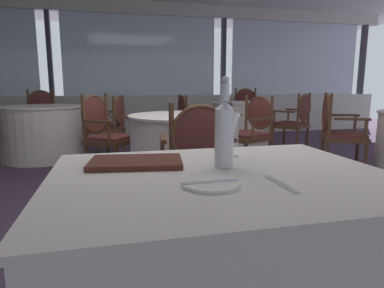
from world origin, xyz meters
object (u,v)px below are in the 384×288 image
(dining_chair_1_1, at_px, (198,156))
(dining_chair_2_2, at_px, (190,117))
(menu_book, at_px, (136,162))
(dining_chair_0_0, at_px, (111,123))
(dining_chair_3_1, at_px, (337,128))
(water_bottle, at_px, (224,131))
(side_plate, at_px, (211,184))
(dining_chair_1_2, at_px, (251,128))
(dining_chair_1_0, at_px, (104,130))
(dining_chair_0_1, at_px, (42,114))
(dining_chair_2_0, at_px, (296,118))
(dining_chair_2_1, at_px, (245,109))
(wine_glass, at_px, (232,126))

(dining_chair_1_1, height_order, dining_chair_2_2, dining_chair_1_1)
(menu_book, height_order, dining_chair_0_0, dining_chair_0_0)
(dining_chair_3_1, bearing_deg, water_bottle, -106.83)
(side_plate, bearing_deg, dining_chair_3_1, 47.23)
(dining_chair_1_2, bearing_deg, dining_chair_1_0, -30.09)
(water_bottle, xyz_separation_m, dining_chair_0_1, (-1.56, 5.05, -0.33))
(water_bottle, xyz_separation_m, dining_chair_1_2, (1.22, 2.55, -0.34))
(water_bottle, bearing_deg, dining_chair_0_1, 107.20)
(dining_chair_0_0, bearing_deg, menu_book, 110.98)
(dining_chair_3_1, bearing_deg, dining_chair_0_1, 169.79)
(dining_chair_2_0, bearing_deg, dining_chair_2_2, 29.89)
(dining_chair_2_0, xyz_separation_m, dining_chair_2_1, (-0.16, 1.71, 0.04))
(water_bottle, distance_m, dining_chair_1_1, 1.24)
(menu_book, bearing_deg, dining_chair_2_2, 81.96)
(dining_chair_0_0, height_order, dining_chair_1_0, dining_chair_1_0)
(water_bottle, bearing_deg, dining_chair_1_1, 79.97)
(dining_chair_0_1, xyz_separation_m, dining_chair_1_0, (1.08, -2.31, -0.00))
(wine_glass, relative_size, menu_book, 0.54)
(dining_chair_0_0, bearing_deg, side_plate, 113.73)
(water_bottle, xyz_separation_m, dining_chair_2_2, (0.86, 4.27, -0.36))
(dining_chair_1_0, bearing_deg, wine_glass, -41.32)
(dining_chair_1_1, relative_size, dining_chair_2_1, 0.94)
(wine_glass, height_order, dining_chair_1_2, wine_glass)
(wine_glass, bearing_deg, water_bottle, -119.28)
(side_plate, distance_m, dining_chair_2_0, 4.54)
(side_plate, distance_m, wine_glass, 0.43)
(dining_chair_2_2, bearing_deg, dining_chair_1_2, -83.76)
(water_bottle, distance_m, dining_chair_2_2, 4.37)
(dining_chair_1_1, height_order, dining_chair_2_1, dining_chair_2_1)
(menu_book, height_order, dining_chair_1_2, dining_chair_1_2)
(water_bottle, height_order, dining_chair_0_0, water_bottle)
(menu_book, distance_m, dining_chair_3_1, 3.25)
(dining_chair_0_1, height_order, dining_chair_1_1, dining_chair_0_1)
(water_bottle, relative_size, dining_chair_1_0, 0.34)
(dining_chair_2_2, bearing_deg, dining_chair_1_1, -107.37)
(side_plate, xyz_separation_m, dining_chair_0_0, (-0.30, 3.92, -0.23))
(dining_chair_1_0, height_order, dining_chair_1_1, dining_chair_1_0)
(water_bottle, distance_m, menu_book, 0.35)
(water_bottle, relative_size, dining_chair_2_0, 0.35)
(dining_chair_2_2, bearing_deg, dining_chair_3_1, -63.31)
(dining_chair_1_1, bearing_deg, dining_chair_0_1, 30.81)
(side_plate, distance_m, dining_chair_1_0, 2.98)
(wine_glass, xyz_separation_m, dining_chair_1_1, (0.12, 1.02, -0.35))
(dining_chair_1_0, bearing_deg, water_bottle, -43.69)
(dining_chair_2_1, bearing_deg, wine_glass, 1.60)
(menu_book, xyz_separation_m, dining_chair_1_0, (-0.17, 2.64, -0.21))
(side_plate, bearing_deg, dining_chair_1_1, 76.95)
(menu_book, relative_size, dining_chair_2_2, 0.37)
(side_plate, height_order, dining_chair_0_0, dining_chair_0_0)
(dining_chair_0_0, height_order, dining_chair_3_1, dining_chair_3_1)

